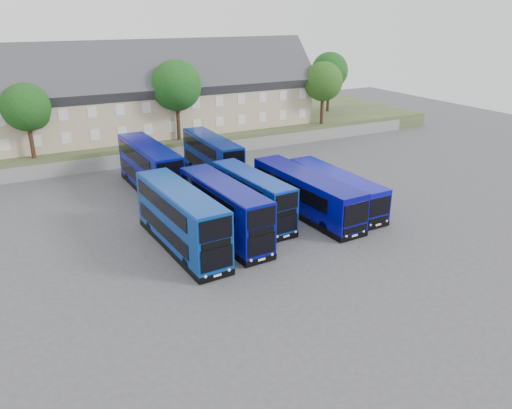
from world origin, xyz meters
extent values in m
plane|color=#46464B|center=(0.00, 0.00, 0.00)|extent=(120.00, 120.00, 0.00)
cube|color=slate|center=(0.00, 24.00, 0.75)|extent=(70.00, 0.40, 1.50)
cube|color=#404B2A|center=(0.00, 34.00, 1.00)|extent=(80.00, 20.00, 2.00)
cube|color=tan|center=(-12.00, 30.00, 5.00)|extent=(6.00, 8.00, 6.00)
cube|color=#35353A|center=(-12.00, 30.00, 8.00)|extent=(6.00, 10.40, 10.40)
cube|color=brown|center=(-10.50, 30.00, 11.84)|extent=(0.60, 0.90, 1.40)
cube|color=tan|center=(-6.00, 30.00, 5.00)|extent=(6.00, 8.00, 6.00)
cube|color=#35353A|center=(-6.00, 30.00, 8.00)|extent=(6.00, 10.40, 10.40)
cube|color=brown|center=(-4.50, 30.00, 11.84)|extent=(0.60, 0.90, 1.40)
cube|color=tan|center=(0.00, 30.00, 5.00)|extent=(6.00, 8.00, 6.00)
cube|color=#35353A|center=(0.00, 30.00, 8.00)|extent=(6.00, 10.40, 10.40)
cube|color=brown|center=(1.50, 30.00, 11.84)|extent=(0.60, 0.90, 1.40)
cube|color=tan|center=(6.00, 30.00, 5.00)|extent=(6.00, 8.00, 6.00)
cube|color=#35353A|center=(6.00, 30.00, 8.00)|extent=(6.00, 10.40, 10.40)
cube|color=brown|center=(7.50, 30.00, 11.84)|extent=(0.60, 0.90, 1.40)
cube|color=tan|center=(12.00, 30.00, 5.00)|extent=(6.00, 8.00, 6.00)
cube|color=#35353A|center=(12.00, 30.00, 8.00)|extent=(6.00, 10.40, 10.40)
cube|color=brown|center=(13.50, 30.00, 11.84)|extent=(0.60, 0.90, 1.40)
cube|color=tan|center=(18.00, 30.00, 5.00)|extent=(6.00, 8.00, 6.00)
cube|color=#35353A|center=(18.00, 30.00, 8.00)|extent=(6.00, 10.40, 10.40)
cube|color=brown|center=(19.50, 30.00, 11.84)|extent=(0.60, 0.90, 1.40)
cube|color=navy|center=(-6.31, 1.80, 2.42)|extent=(3.21, 11.35, 4.14)
cube|color=black|center=(-6.31, 1.80, 0.30)|extent=(3.26, 11.39, 0.45)
cube|color=black|center=(-5.98, -3.83, 1.58)|extent=(2.25, 0.19, 1.53)
cube|color=black|center=(-5.98, -3.83, 3.62)|extent=(2.25, 0.19, 1.43)
cylinder|color=black|center=(-7.23, -1.67, 0.50)|extent=(0.36, 1.02, 1.00)
cube|color=#060B7C|center=(-2.74, 2.16, 2.32)|extent=(3.07, 10.86, 3.94)
cube|color=black|center=(-2.74, 2.16, 0.30)|extent=(3.12, 10.90, 0.45)
cube|color=black|center=(-2.42, -3.22, 1.51)|extent=(2.14, 0.19, 1.46)
cube|color=black|center=(-2.42, -3.22, 3.46)|extent=(2.14, 0.19, 1.37)
cylinder|color=black|center=(-3.62, -1.06, 0.50)|extent=(0.36, 1.02, 1.00)
cube|color=#082B99|center=(0.68, 4.17, 2.14)|extent=(2.93, 9.98, 3.59)
cube|color=black|center=(0.68, 4.17, 0.30)|extent=(2.97, 10.02, 0.45)
cube|color=black|center=(1.03, -0.77, 1.39)|extent=(1.94, 0.20, 1.34)
cube|color=black|center=(1.03, -0.77, 3.18)|extent=(1.94, 0.20, 1.25)
cylinder|color=black|center=(-0.09, 1.39, 0.50)|extent=(0.37, 1.02, 1.00)
cube|color=#070C83|center=(-4.71, 14.83, 2.47)|extent=(3.02, 11.54, 4.23)
cube|color=black|center=(-4.71, 14.83, 0.30)|extent=(3.06, 11.58, 0.45)
cube|color=black|center=(-4.50, 9.08, 1.61)|extent=(2.30, 0.14, 1.56)
cube|color=black|center=(-4.50, 9.08, 3.70)|extent=(2.30, 0.14, 1.46)
cylinder|color=black|center=(-5.73, 11.26, 0.50)|extent=(0.34, 1.01, 1.00)
cube|color=navy|center=(2.22, 16.07, 2.29)|extent=(2.43, 10.58, 3.88)
cube|color=black|center=(2.22, 16.07, 0.30)|extent=(2.47, 10.62, 0.45)
cube|color=black|center=(2.21, 10.76, 1.49)|extent=(2.10, 0.07, 1.44)
cube|color=black|center=(2.21, 10.76, 3.41)|extent=(2.10, 0.07, 1.35)
cylinder|color=black|center=(1.17, 12.99, 0.50)|extent=(0.30, 1.00, 1.00)
cube|color=#070680|center=(5.35, 3.28, 1.92)|extent=(3.29, 12.83, 3.15)
cube|color=black|center=(5.35, 3.28, 0.30)|extent=(3.33, 12.87, 0.45)
cube|color=black|center=(5.67, -3.09, 2.17)|extent=(2.35, 0.18, 1.69)
cylinder|color=black|center=(4.38, -0.93, 0.50)|extent=(0.35, 1.01, 1.00)
cube|color=#090AA7|center=(8.52, 3.38, 1.74)|extent=(2.56, 11.39, 2.77)
cube|color=black|center=(8.52, 3.38, 0.30)|extent=(2.60, 11.43, 0.45)
cube|color=black|center=(8.62, -2.32, 1.94)|extent=(2.06, 0.10, 1.51)
cylinder|color=black|center=(7.55, -0.11, 0.50)|extent=(0.32, 1.01, 1.00)
cylinder|color=#382314|center=(-14.00, 25.00, 3.88)|extent=(0.44, 0.44, 3.75)
sphere|color=#113E12|center=(-14.00, 25.00, 7.25)|extent=(4.80, 4.80, 4.80)
sphere|color=#113E12|center=(-13.40, 25.40, 6.50)|extent=(3.30, 3.30, 3.30)
cylinder|color=#382314|center=(2.00, 25.50, 4.25)|extent=(0.44, 0.44, 4.50)
sphere|color=#103B12|center=(2.00, 25.50, 8.30)|extent=(5.76, 5.76, 5.76)
sphere|color=#103B12|center=(2.60, 25.90, 7.40)|extent=(3.96, 3.96, 3.96)
cylinder|color=#382314|center=(22.00, 25.00, 4.00)|extent=(0.44, 0.44, 4.00)
sphere|color=#1F3C10|center=(22.00, 25.00, 7.60)|extent=(5.12, 5.12, 5.12)
sphere|color=#1F3C10|center=(22.60, 25.40, 6.80)|extent=(3.52, 3.52, 3.52)
cylinder|color=#382314|center=(28.00, 32.00, 4.12)|extent=(0.44, 0.44, 4.25)
sphere|color=#144011|center=(28.00, 32.00, 7.95)|extent=(5.44, 5.44, 5.44)
sphere|color=#144011|center=(28.60, 32.40, 7.10)|extent=(3.74, 3.74, 3.74)
camera|label=1|loc=(-16.92, -29.90, 16.28)|focal=35.00mm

